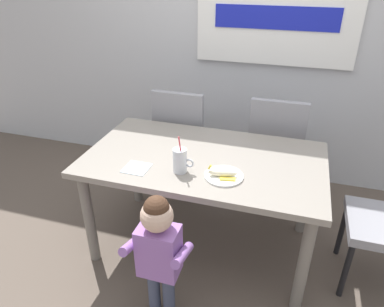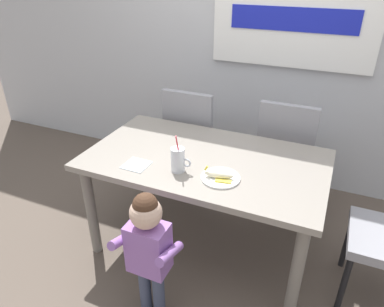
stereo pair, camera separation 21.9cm
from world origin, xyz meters
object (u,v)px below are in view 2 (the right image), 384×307
peeled_banana (219,175)px  paper_napkin (136,165)px  snack_plate (220,178)px  dining_chair_right (286,150)px  dining_table (205,170)px  dining_chair_left (193,136)px  milk_cup (178,161)px  toddler_standing (148,243)px

peeled_banana → paper_napkin: size_ratio=1.17×
paper_napkin → snack_plate: bearing=6.6°
dining_chair_right → peeled_banana: (-0.24, -0.89, 0.23)m
dining_table → paper_napkin: paper_napkin is taller
dining_chair_left → peeled_banana: size_ratio=5.48×
milk_cup → dining_chair_left: bearing=107.8°
dining_table → paper_napkin: size_ratio=10.20×
dining_chair_left → snack_plate: size_ratio=4.17×
milk_cup → toddler_standing: bearing=-87.6°
milk_cup → paper_napkin: milk_cup is taller
dining_table → toddler_standing: 0.65m
dining_chair_left → snack_plate: dining_chair_left is taller
peeled_banana → dining_chair_left: bearing=122.2°
toddler_standing → snack_plate: size_ratio=3.64×
dining_chair_left → dining_chair_right: size_ratio=1.00×
peeled_banana → paper_napkin: bearing=-174.5°
dining_chair_left → paper_napkin: (0.01, -0.89, 0.20)m
dining_table → snack_plate: size_ratio=6.65×
dining_chair_right → snack_plate: dining_chair_right is taller
snack_plate → dining_chair_right: bearing=74.8°
toddler_standing → peeled_banana: toddler_standing is taller
milk_cup → peeled_banana: 0.26m
dining_table → dining_chair_left: 0.73m
dining_table → toddler_standing: bearing=-96.4°
milk_cup → snack_plate: bearing=3.8°
peeled_banana → paper_napkin: 0.53m
toddler_standing → snack_plate: toddler_standing is taller
peeled_banana → dining_table: bearing=128.7°
dining_table → snack_plate: 0.28m
dining_chair_left → paper_napkin: bearing=90.4°
snack_plate → peeled_banana: 0.03m
dining_table → dining_chair_right: (0.41, 0.68, -0.10)m
peeled_banana → paper_napkin: (-0.52, -0.05, -0.03)m
paper_napkin → dining_chair_left: bearing=90.4°
snack_plate → milk_cup: bearing=-176.2°
toddler_standing → dining_chair_left: bearing=102.9°
snack_plate → paper_napkin: bearing=-173.4°
dining_chair_right → snack_plate: bearing=74.8°
peeled_banana → snack_plate: bearing=71.6°
milk_cup → peeled_banana: (0.26, 0.01, -0.04)m
dining_table → peeled_banana: 0.30m
dining_chair_right → peeled_banana: size_ratio=5.48×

